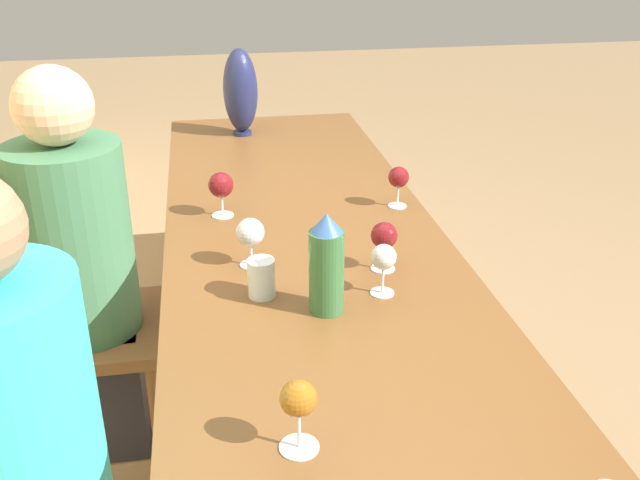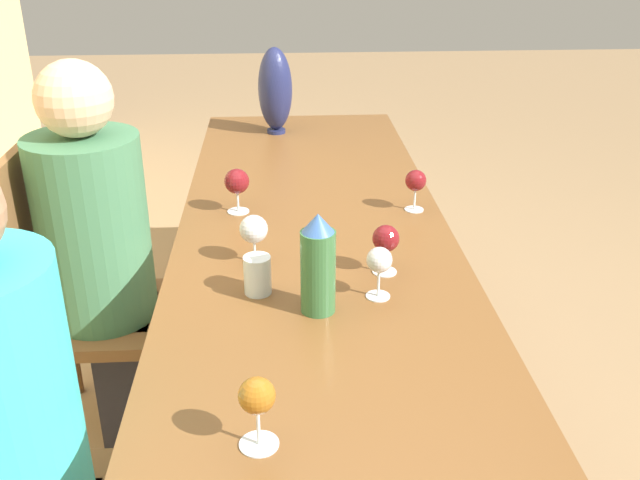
{
  "view_description": "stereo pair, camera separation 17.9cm",
  "coord_description": "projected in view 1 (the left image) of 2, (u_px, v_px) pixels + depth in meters",
  "views": [
    {
      "loc": [
        -1.76,
        0.28,
        1.61
      ],
      "look_at": [
        -0.16,
        0.0,
        0.85
      ],
      "focal_mm": 40.0,
      "sensor_mm": 36.0,
      "label": 1
    },
    {
      "loc": [
        -1.78,
        0.1,
        1.61
      ],
      "look_at": [
        -0.16,
        0.0,
        0.85
      ],
      "focal_mm": 40.0,
      "sensor_mm": 36.0,
      "label": 2
    }
  ],
  "objects": [
    {
      "name": "vase",
      "position": [
        240.0,
        91.0,
        2.89
      ],
      "size": [
        0.14,
        0.14,
        0.35
      ],
      "color": "#1E234C",
      "rests_on": "dining_table"
    },
    {
      "name": "wine_glass_7",
      "position": [
        384.0,
        259.0,
        1.71
      ],
      "size": [
        0.06,
        0.06,
        0.13
      ],
      "color": "silver",
      "rests_on": "dining_table"
    },
    {
      "name": "person_near",
      "position": [
        23.0,
        461.0,
        1.34
      ],
      "size": [
        0.33,
        0.33,
        1.25
      ],
      "color": "#2D2D38",
      "rests_on": "ground_plane"
    },
    {
      "name": "chair_far",
      "position": [
        59.0,
        310.0,
        2.15
      ],
      "size": [
        0.44,
        0.44,
        0.98
      ],
      "color": "brown",
      "rests_on": "ground_plane"
    },
    {
      "name": "ground_plane",
      "position": [
        312.0,
        458.0,
        2.3
      ],
      "size": [
        14.0,
        14.0,
        0.0
      ],
      "primitive_type": "plane",
      "color": "#937551"
    },
    {
      "name": "wine_glass_0",
      "position": [
        384.0,
        237.0,
        1.83
      ],
      "size": [
        0.07,
        0.07,
        0.13
      ],
      "color": "silver",
      "rests_on": "dining_table"
    },
    {
      "name": "wine_glass_4",
      "position": [
        399.0,
        178.0,
        2.22
      ],
      "size": [
        0.07,
        0.07,
        0.13
      ],
      "color": "silver",
      "rests_on": "dining_table"
    },
    {
      "name": "wine_glass_1",
      "position": [
        298.0,
        401.0,
        1.21
      ],
      "size": [
        0.07,
        0.07,
        0.14
      ],
      "color": "silver",
      "rests_on": "dining_table"
    },
    {
      "name": "wine_glass_6",
      "position": [
        221.0,
        186.0,
        2.15
      ],
      "size": [
        0.08,
        0.08,
        0.14
      ],
      "color": "silver",
      "rests_on": "dining_table"
    },
    {
      "name": "wine_glass_3",
      "position": [
        250.0,
        233.0,
        1.85
      ],
      "size": [
        0.08,
        0.08,
        0.13
      ],
      "color": "silver",
      "rests_on": "dining_table"
    },
    {
      "name": "water_tumbler",
      "position": [
        262.0,
        278.0,
        1.72
      ],
      "size": [
        0.07,
        0.07,
        0.1
      ],
      "color": "silver",
      "rests_on": "dining_table"
    },
    {
      "name": "dining_table",
      "position": [
        311.0,
        272.0,
        2.01
      ],
      "size": [
        2.77,
        0.8,
        0.75
      ],
      "color": "brown",
      "rests_on": "ground_plane"
    },
    {
      "name": "water_bottle",
      "position": [
        326.0,
        265.0,
        1.63
      ],
      "size": [
        0.08,
        0.08,
        0.25
      ],
      "color": "#336638",
      "rests_on": "dining_table"
    },
    {
      "name": "person_far",
      "position": [
        82.0,
        260.0,
        2.1
      ],
      "size": [
        0.33,
        0.33,
        1.24
      ],
      "color": "#2D2D38",
      "rests_on": "ground_plane"
    }
  ]
}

